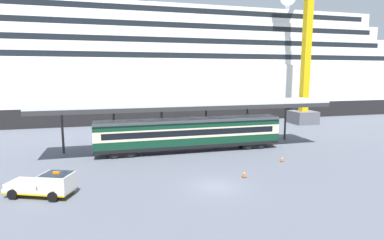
{
  "coord_description": "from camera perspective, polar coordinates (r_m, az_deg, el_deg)",
  "views": [
    {
      "loc": [
        -8.52,
        -24.26,
        9.6
      ],
      "look_at": [
        0.31,
        8.64,
        4.5
      ],
      "focal_mm": 29.23,
      "sensor_mm": 36.0,
      "label": 1
    }
  ],
  "objects": [
    {
      "name": "traffic_cone_mid",
      "position": [
        35.93,
        16.1,
        -6.8
      ],
      "size": [
        0.36,
        0.36,
        0.65
      ],
      "color": "black",
      "rests_on": "ground"
    },
    {
      "name": "platform_canopy",
      "position": [
        38.46,
        -0.55,
        2.84
      ],
      "size": [
        36.08,
        5.74,
        6.09
      ],
      "color": "silver",
      "rests_on": "ground"
    },
    {
      "name": "dockside_crane",
      "position": [
        64.08,
        20.57,
        15.29
      ],
      "size": [
        11.58,
        4.4,
        55.91
      ],
      "color": "#595960",
      "rests_on": "ground"
    },
    {
      "name": "ground_plane",
      "position": [
        27.45,
        4.14,
        -11.98
      ],
      "size": [
        400.0,
        400.0,
        0.0
      ],
      "primitive_type": "plane",
      "color": "#545864"
    },
    {
      "name": "train_carriage",
      "position": [
        38.53,
        -0.37,
        -2.4
      ],
      "size": [
        22.88,
        2.81,
        4.11
      ],
      "color": "black",
      "rests_on": "ground"
    },
    {
      "name": "traffic_cone_near",
      "position": [
        29.87,
        9.51,
        -9.58
      ],
      "size": [
        0.36,
        0.36,
        0.78
      ],
      "color": "black",
      "rests_on": "ground"
    },
    {
      "name": "cruise_ship",
      "position": [
        72.63,
        -7.07,
        9.42
      ],
      "size": [
        120.44,
        25.45,
        33.12
      ],
      "color": "black",
      "rests_on": "ground"
    },
    {
      "name": "service_truck",
      "position": [
        27.56,
        -25.06,
        -10.53
      ],
      "size": [
        5.58,
        3.89,
        2.02
      ],
      "color": "silver",
      "rests_on": "ground"
    }
  ]
}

